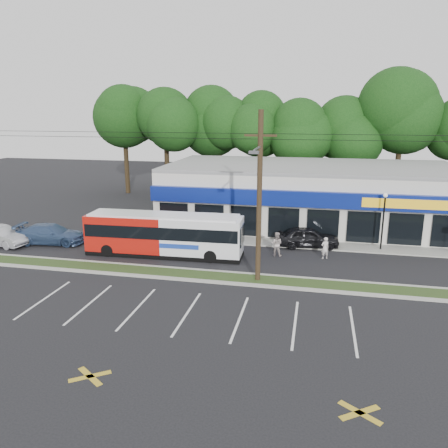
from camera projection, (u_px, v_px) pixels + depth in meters
ground at (205, 283)px, 25.87m from camera, size 120.00×120.00×0.00m
grass_strip at (209, 276)px, 26.80m from camera, size 40.00×1.60×0.12m
curb_south at (206, 281)px, 25.99m from camera, size 40.00×0.25×0.14m
curb_north at (212, 271)px, 27.60m from camera, size 40.00×0.25×0.14m
sidewalk at (298, 244)px, 33.36m from camera, size 32.00×2.20×0.10m
strip_mall at (308, 194)px, 39.15m from camera, size 25.00×12.55×5.30m
utility_pole at (256, 192)px, 24.81m from camera, size 50.00×2.77×10.00m
lamp_post at (384, 215)px, 31.30m from camera, size 0.30×0.30×4.25m
tree_line at (299, 125)px, 47.54m from camera, size 46.76×6.76×11.83m
metrobus at (164, 234)px, 30.56m from camera, size 11.12×2.73×2.97m
car_dark at (308, 237)px, 32.55m from camera, size 4.76×2.45×1.55m
car_silver at (1, 236)px, 32.97m from camera, size 4.66×2.32×1.47m
car_blue at (51, 234)px, 33.45m from camera, size 5.42×2.67×1.52m
pedestrian_a at (325, 248)px, 29.99m from camera, size 0.67×0.58×1.55m
pedestrian_b at (276, 244)px, 30.60m from camera, size 0.88×0.72×1.72m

